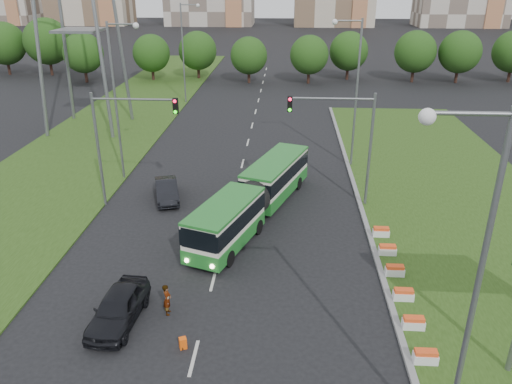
# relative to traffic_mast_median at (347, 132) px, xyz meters

# --- Properties ---
(ground) EXTENTS (360.00, 360.00, 0.00)m
(ground) POSITION_rel_traffic_mast_median_xyz_m (-4.78, -10.00, -5.35)
(ground) COLOR black
(ground) RESTS_ON ground
(grass_median) EXTENTS (14.00, 60.00, 0.15)m
(grass_median) POSITION_rel_traffic_mast_median_xyz_m (8.22, -2.00, -5.27)
(grass_median) COLOR #264213
(grass_median) RESTS_ON ground
(median_kerb) EXTENTS (0.30, 60.00, 0.18)m
(median_kerb) POSITION_rel_traffic_mast_median_xyz_m (1.27, -2.00, -5.26)
(median_kerb) COLOR gray
(median_kerb) RESTS_ON ground
(left_verge) EXTENTS (12.00, 110.00, 0.10)m
(left_verge) POSITION_rel_traffic_mast_median_xyz_m (-22.78, 15.00, -5.30)
(left_verge) COLOR #264213
(left_verge) RESTS_ON ground
(lane_markings) EXTENTS (0.20, 100.00, 0.01)m
(lane_markings) POSITION_rel_traffic_mast_median_xyz_m (-7.78, 10.00, -5.35)
(lane_markings) COLOR beige
(lane_markings) RESTS_ON ground
(flower_planters) EXTENTS (1.10, 13.70, 0.60)m
(flower_planters) POSITION_rel_traffic_mast_median_xyz_m (1.92, -11.40, -4.90)
(flower_planters) COLOR white
(flower_planters) RESTS_ON grass_median
(traffic_mast_median) EXTENTS (5.76, 0.32, 8.00)m
(traffic_mast_median) POSITION_rel_traffic_mast_median_xyz_m (0.00, 0.00, 0.00)
(traffic_mast_median) COLOR slate
(traffic_mast_median) RESTS_ON ground
(traffic_mast_left) EXTENTS (5.76, 0.32, 8.00)m
(traffic_mast_left) POSITION_rel_traffic_mast_median_xyz_m (-15.16, -1.00, 0.00)
(traffic_mast_left) COLOR slate
(traffic_mast_left) RESTS_ON ground
(street_lamps) EXTENTS (36.00, 60.00, 12.00)m
(street_lamps) POSITION_rel_traffic_mast_median_xyz_m (-7.78, 0.00, 0.65)
(street_lamps) COLOR slate
(street_lamps) RESTS_ON ground
(tree_line) EXTENTS (120.00, 8.00, 9.00)m
(tree_line) POSITION_rel_traffic_mast_median_xyz_m (5.22, 45.00, -0.85)
(tree_line) COLOR #1D4412
(tree_line) RESTS_ON ground
(articulated_bus) EXTENTS (2.37, 15.23, 2.51)m
(articulated_bus) POSITION_rel_traffic_mast_median_xyz_m (-6.25, -2.32, -3.82)
(articulated_bus) COLOR white
(articulated_bus) RESTS_ON ground
(car_left_near) EXTENTS (2.20, 4.75, 1.58)m
(car_left_near) POSITION_rel_traffic_mast_median_xyz_m (-11.67, -13.79, -4.56)
(car_left_near) COLOR black
(car_left_near) RESTS_ON ground
(car_left_far) EXTENTS (2.69, 4.61, 1.43)m
(car_left_far) POSITION_rel_traffic_mast_median_xyz_m (-12.59, 0.15, -4.63)
(car_left_far) COLOR black
(car_left_far) RESTS_ON ground
(pedestrian) EXTENTS (0.45, 0.62, 1.60)m
(pedestrian) POSITION_rel_traffic_mast_median_xyz_m (-9.55, -13.03, -4.55)
(pedestrian) COLOR gray
(pedestrian) RESTS_ON ground
(shopping_trolley) EXTENTS (0.31, 0.33, 0.53)m
(shopping_trolley) POSITION_rel_traffic_mast_median_xyz_m (-8.35, -15.41, -5.09)
(shopping_trolley) COLOR #FE590D
(shopping_trolley) RESTS_ON ground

